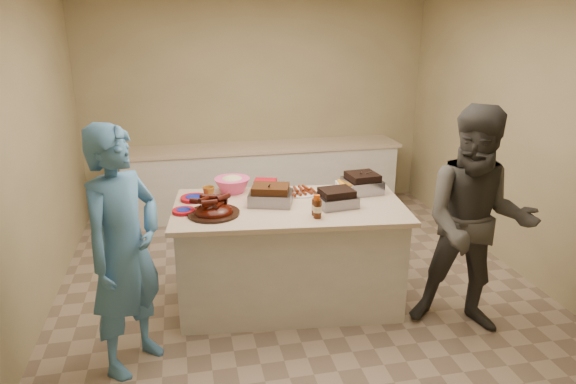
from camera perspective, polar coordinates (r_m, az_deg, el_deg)
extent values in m
cube|color=#47230F|center=(4.43, -1.93, -1.34)|extent=(0.43, 0.37, 0.11)
cube|color=black|center=(4.40, 5.38, -1.57)|extent=(0.35, 0.30, 0.09)
cube|color=gray|center=(4.79, 8.20, 0.01)|extent=(0.34, 0.34, 0.12)
cylinder|color=silver|center=(4.70, 1.45, -0.15)|extent=(0.36, 0.36, 0.05)
cube|color=orange|center=(4.82, 7.45, 0.17)|extent=(0.36, 0.28, 0.09)
cylinder|color=#3D1A09|center=(4.13, 3.28, -2.88)|extent=(0.07, 0.07, 0.19)
cylinder|color=#3D1A09|center=(4.19, 3.03, -2.57)|extent=(0.06, 0.06, 0.17)
cylinder|color=#F7B500|center=(4.46, -2.52, -1.23)|extent=(0.05, 0.05, 0.13)
imported|color=silver|center=(4.66, 0.18, -0.33)|extent=(0.14, 0.06, 0.14)
cylinder|color=#9F0A17|center=(4.61, -10.39, -0.86)|extent=(0.26, 0.26, 0.03)
cylinder|color=#9F0A17|center=(4.32, -11.50, -2.25)|extent=(0.21, 0.21, 0.03)
imported|color=#975C1A|center=(4.64, -8.78, -0.61)|extent=(0.12, 0.11, 0.11)
cube|color=#9F0A17|center=(4.79, -2.52, 0.20)|extent=(0.24, 0.21, 0.10)
imported|color=teal|center=(4.23, -16.45, -17.60)|extent=(1.84, 1.66, 0.44)
imported|color=#46443E|center=(4.71, 18.89, -13.80)|extent=(1.62, 2.06, 0.70)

